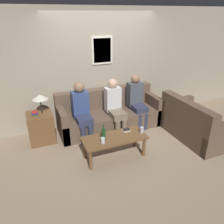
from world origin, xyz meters
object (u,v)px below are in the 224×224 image
couch_main (109,115)px  drinking_glass (103,140)px  wine_bottle (104,134)px  person_left (82,109)px  couch_side (194,125)px  coffee_table (114,140)px  person_middle (115,105)px  person_right (137,99)px

couch_main → drinking_glass: size_ratio=23.68×
wine_bottle → person_left: bearing=97.4°
couch_main → wine_bottle: bearing=-116.2°
wine_bottle → couch_side: bearing=-0.2°
coffee_table → couch_main: bearing=72.7°
couch_side → person_left: (-2.16, 0.96, 0.34)m
person_left → person_middle: 0.74m
drinking_glass → person_right: (1.25, 1.11, 0.18)m
couch_side → drinking_glass: bearing=92.2°
couch_side → person_left: 2.39m
coffee_table → person_right: 1.45m
drinking_glass → person_right: size_ratio=0.08×
person_middle → person_right: (0.59, 0.09, 0.02)m
couch_side → wine_bottle: couch_side is taller
couch_side → person_right: 1.37m
drinking_glass → person_right: bearing=41.7°
person_left → wine_bottle: bearing=-82.6°
coffee_table → person_left: person_left is taller
person_right → wine_bottle: bearing=-139.5°
couch_side → drinking_glass: couch_side is taller
wine_bottle → coffee_table: bearing=2.7°
drinking_glass → person_right: person_right is taller
wine_bottle → person_right: person_right is taller
wine_bottle → person_right: bearing=40.5°
person_left → couch_side: bearing=-23.9°
person_left → person_middle: person_left is taller
drinking_glass → person_middle: 1.23m
couch_main → couch_side: same height
coffee_table → drinking_glass: 0.30m
coffee_table → drinking_glass: bearing=-159.0°
person_left → person_middle: (0.74, -0.01, -0.02)m
couch_side → wine_bottle: (-2.04, 0.01, 0.23)m
couch_side → drinking_glass: size_ratio=14.95×
person_right → drinking_glass: bearing=-138.3°
coffee_table → wine_bottle: (-0.21, -0.01, 0.18)m
wine_bottle → person_middle: (0.61, 0.94, 0.09)m
person_left → coffee_table: bearing=-70.4°
wine_bottle → person_left: person_left is taller
couch_main → wine_bottle: 1.30m
person_right → coffee_table: bearing=-134.3°
coffee_table → wine_bottle: bearing=-177.3°
drinking_glass → coffee_table: bearing=21.0°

